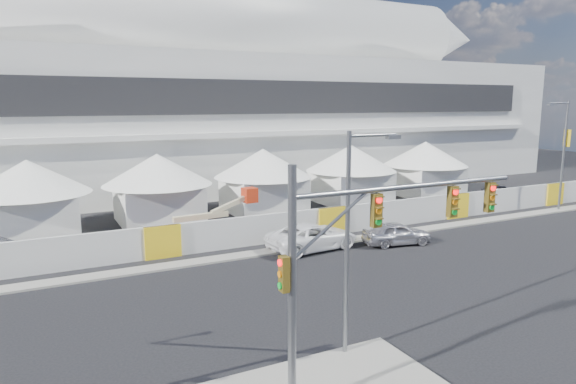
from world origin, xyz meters
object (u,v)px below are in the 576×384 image
pickup_curb (312,236)px  streetlight_median (352,228)px  sedan_silver (397,233)px  streetlight_curb (563,148)px  traffic_mast (346,272)px  lot_car_b (499,191)px  boom_lift (194,233)px

pickup_curb → streetlight_median: 14.47m
sedan_silver → streetlight_curb: bearing=-72.1°
sedan_silver → traffic_mast: 19.18m
sedan_silver → streetlight_curb: streetlight_curb is taller
sedan_silver → lot_car_b: (20.05, 9.02, -0.12)m
streetlight_curb → traffic_mast: bearing=-154.0°
boom_lift → sedan_silver: bearing=-28.4°
sedan_silver → streetlight_curb: 19.99m
sedan_silver → traffic_mast: (-13.06, -13.61, 3.48)m
streetlight_median → pickup_curb: bearing=66.1°
pickup_curb → lot_car_b: size_ratio=1.57×
lot_car_b → streetlight_curb: bearing=175.2°
pickup_curb → streetlight_median: bearing=150.3°
traffic_mast → streetlight_curb: size_ratio=0.94×
sedan_silver → boom_lift: 13.31m
sedan_silver → lot_car_b: 21.99m
pickup_curb → traffic_mast: traffic_mast is taller
traffic_mast → boom_lift: traffic_mast is taller
pickup_curb → boom_lift: (-6.63, 3.87, 0.12)m
lot_car_b → streetlight_median: 37.38m
streetlight_curb → boom_lift: streetlight_curb is taller
sedan_silver → streetlight_median: bearing=146.5°
streetlight_median → lot_car_b: bearing=32.9°
sedan_silver → streetlight_median: size_ratio=0.55×
sedan_silver → pickup_curb: pickup_curb is taller
traffic_mast → streetlight_curb: 36.03m
lot_car_b → traffic_mast: bearing=125.8°
traffic_mast → boom_lift: 19.37m
lot_car_b → streetlight_median: bearing=124.3°
streetlight_median → streetlight_curb: 33.24m
pickup_curb → lot_car_b: pickup_curb is taller
lot_car_b → boom_lift: bearing=97.8°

